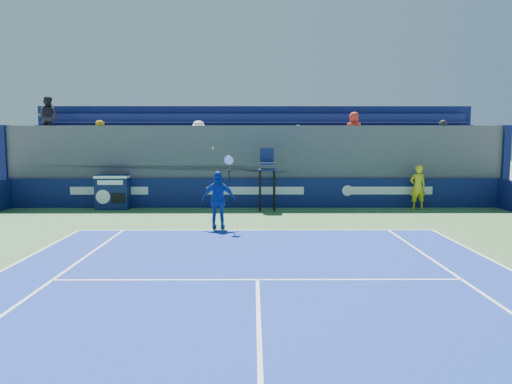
{
  "coord_description": "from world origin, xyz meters",
  "views": [
    {
      "loc": [
        -0.08,
        -3.37,
        2.84
      ],
      "look_at": [
        0.0,
        11.5,
        1.25
      ],
      "focal_mm": 35.0,
      "sensor_mm": 36.0,
      "label": 1
    }
  ],
  "objects_px": {
    "ball_person": "(418,187)",
    "umpire_chair": "(267,172)",
    "match_clock": "(113,191)",
    "tennis_player": "(219,200)"
  },
  "relations": [
    {
      "from": "ball_person",
      "to": "match_clock",
      "type": "bearing_deg",
      "value": -1.85
    },
    {
      "from": "ball_person",
      "to": "umpire_chair",
      "type": "relative_size",
      "value": 0.72
    },
    {
      "from": "match_clock",
      "to": "tennis_player",
      "type": "relative_size",
      "value": 0.54
    },
    {
      "from": "match_clock",
      "to": "umpire_chair",
      "type": "distance_m",
      "value": 6.28
    },
    {
      "from": "ball_person",
      "to": "umpire_chair",
      "type": "distance_m",
      "value": 6.13
    },
    {
      "from": "umpire_chair",
      "to": "tennis_player",
      "type": "bearing_deg",
      "value": -112.11
    },
    {
      "from": "match_clock",
      "to": "ball_person",
      "type": "bearing_deg",
      "value": -0.38
    },
    {
      "from": "ball_person",
      "to": "tennis_player",
      "type": "distance_m",
      "value": 8.87
    },
    {
      "from": "umpire_chair",
      "to": "ball_person",
      "type": "bearing_deg",
      "value": 3.27
    },
    {
      "from": "ball_person",
      "to": "tennis_player",
      "type": "bearing_deg",
      "value": 28.04
    }
  ]
}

